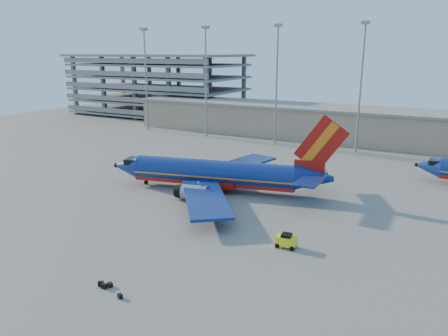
{
  "coord_description": "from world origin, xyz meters",
  "views": [
    {
      "loc": [
        35.6,
        -54.41,
        22.28
      ],
      "look_at": [
        2.66,
        5.56,
        4.0
      ],
      "focal_mm": 35.0,
      "sensor_mm": 36.0,
      "label": 1
    }
  ],
  "objects": [
    {
      "name": "terminal_building",
      "position": [
        10.0,
        58.0,
        4.32
      ],
      "size": [
        122.0,
        16.0,
        8.5
      ],
      "color": "gray",
      "rests_on": "ground"
    },
    {
      "name": "ground",
      "position": [
        0.0,
        0.0,
        0.0
      ],
      "size": [
        220.0,
        220.0,
        0.0
      ],
      "primitive_type": "plane",
      "color": "slate",
      "rests_on": "ground"
    },
    {
      "name": "light_mast_row",
      "position": [
        5.0,
        46.0,
        17.55
      ],
      "size": [
        101.6,
        1.6,
        28.65
      ],
      "color": "gray",
      "rests_on": "ground"
    },
    {
      "name": "aircraft_main",
      "position": [
        1.77,
        5.59,
        2.84
      ],
      "size": [
        38.67,
        36.76,
        13.29
      ],
      "rotation": [
        0.0,
        0.0,
        0.23
      ],
      "color": "navy",
      "rests_on": "ground"
    },
    {
      "name": "parking_garage",
      "position": [
        -62.0,
        74.05,
        11.73
      ],
      "size": [
        62.0,
        32.0,
        21.4
      ],
      "color": "slate",
      "rests_on": "ground"
    },
    {
      "name": "baggage_tug",
      "position": [
        19.3,
        -9.55,
        0.88
      ],
      "size": [
        2.48,
        1.62,
        1.7
      ],
      "rotation": [
        0.0,
        0.0,
        0.08
      ],
      "color": "yellow",
      "rests_on": "ground"
    },
    {
      "name": "luggage_pile",
      "position": [
        7.63,
        -26.71,
        0.23
      ],
      "size": [
        3.76,
        1.68,
        0.51
      ],
      "color": "black",
      "rests_on": "ground"
    }
  ]
}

